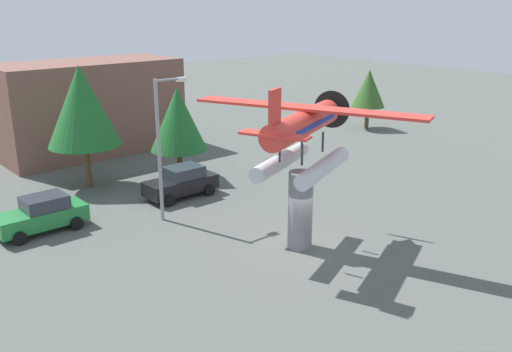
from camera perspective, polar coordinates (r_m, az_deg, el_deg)
ground_plane at (r=25.30m, az=4.52°, el=-7.35°), size 140.00×140.00×0.00m
display_pedestal at (r=24.60m, az=4.61°, el=-3.58°), size 1.10×1.10×3.57m
floatplane_monument at (r=23.69m, az=4.94°, el=4.35°), size 7.19×10.07×4.00m
car_near_green at (r=28.51m, az=-21.29°, el=-3.70°), size 4.20×2.02×1.76m
car_mid_black at (r=31.55m, az=-7.72°, el=-0.60°), size 4.20×2.02×1.76m
streetlight_primary at (r=27.49m, az=-9.69°, el=3.79°), size 1.84×0.28×7.17m
storefront_building at (r=42.19m, az=-16.87°, el=6.83°), size 12.79×5.83×6.62m
tree_east at (r=33.53m, az=-17.59°, el=6.92°), size 4.21×4.21×7.26m
tree_center_back at (r=34.37m, az=-8.08°, el=5.84°), size 3.52×3.52×5.72m
tree_far_east at (r=48.97m, az=11.60°, el=8.86°), size 2.87×2.87×5.12m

